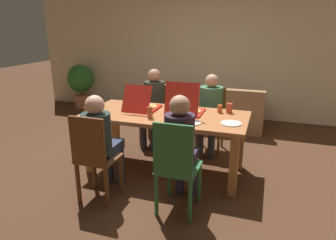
{
  "coord_description": "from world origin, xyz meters",
  "views": [
    {
      "loc": [
        1.19,
        -3.45,
        1.84
      ],
      "look_at": [
        0.0,
        0.1,
        0.66
      ],
      "focal_mm": 32.59,
      "sensor_mm": 36.0,
      "label": 1
    }
  ],
  "objects_px": {
    "pizza_box_0": "(144,106)",
    "potted_plant": "(81,82)",
    "plate_1": "(191,123)",
    "drinking_glass_0": "(229,108)",
    "chair_2": "(212,115)",
    "chair_0": "(176,165)",
    "person_0": "(181,143)",
    "chair_3": "(94,158)",
    "pizza_box_1": "(186,109)",
    "dining_table": "(165,122)",
    "person_2": "(210,107)",
    "drinking_glass_1": "(150,113)",
    "person_1": "(153,102)",
    "drinking_glass_3": "(87,111)",
    "couch": "(210,111)",
    "person_3": "(101,137)",
    "plate_0": "(231,123)",
    "drinking_glass_2": "(220,109)",
    "chair_1": "(157,113)"
  },
  "relations": [
    {
      "from": "drinking_glass_1",
      "to": "person_1",
      "type": "bearing_deg",
      "value": 109.26
    },
    {
      "from": "person_0",
      "to": "chair_3",
      "type": "bearing_deg",
      "value": -167.24
    },
    {
      "from": "drinking_glass_1",
      "to": "potted_plant",
      "type": "bearing_deg",
      "value": 136.18
    },
    {
      "from": "person_3",
      "to": "plate_0",
      "type": "bearing_deg",
      "value": 26.02
    },
    {
      "from": "chair_0",
      "to": "pizza_box_0",
      "type": "relative_size",
      "value": 1.9
    },
    {
      "from": "person_2",
      "to": "drinking_glass_3",
      "type": "relative_size",
      "value": 10.8
    },
    {
      "from": "chair_0",
      "to": "potted_plant",
      "type": "bearing_deg",
      "value": 134.89
    },
    {
      "from": "pizza_box_0",
      "to": "potted_plant",
      "type": "bearing_deg",
      "value": 137.6
    },
    {
      "from": "pizza_box_1",
      "to": "plate_0",
      "type": "xyz_separation_m",
      "value": [
        0.59,
        -0.23,
        -0.05
      ]
    },
    {
      "from": "drinking_glass_3",
      "to": "pizza_box_1",
      "type": "bearing_deg",
      "value": 22.53
    },
    {
      "from": "plate_1",
      "to": "drinking_glass_0",
      "type": "distance_m",
      "value": 0.66
    },
    {
      "from": "dining_table",
      "to": "drinking_glass_2",
      "type": "distance_m",
      "value": 0.71
    },
    {
      "from": "dining_table",
      "to": "person_2",
      "type": "height_order",
      "value": "person_2"
    },
    {
      "from": "drinking_glass_2",
      "to": "chair_0",
      "type": "bearing_deg",
      "value": -100.76
    },
    {
      "from": "person_2",
      "to": "pizza_box_1",
      "type": "xyz_separation_m",
      "value": [
        -0.18,
        -0.69,
        0.14
      ]
    },
    {
      "from": "person_2",
      "to": "plate_0",
      "type": "distance_m",
      "value": 1.02
    },
    {
      "from": "pizza_box_1",
      "to": "drinking_glass_3",
      "type": "distance_m",
      "value": 1.22
    },
    {
      "from": "chair_2",
      "to": "dining_table",
      "type": "bearing_deg",
      "value": -114.11
    },
    {
      "from": "chair_3",
      "to": "dining_table",
      "type": "bearing_deg",
      "value": 63.4
    },
    {
      "from": "drinking_glass_2",
      "to": "drinking_glass_0",
      "type": "bearing_deg",
      "value": 14.65
    },
    {
      "from": "person_3",
      "to": "person_2",
      "type": "bearing_deg",
      "value": 60.54
    },
    {
      "from": "plate_1",
      "to": "drinking_glass_0",
      "type": "xyz_separation_m",
      "value": [
        0.35,
        0.56,
        0.06
      ]
    },
    {
      "from": "person_1",
      "to": "drinking_glass_3",
      "type": "bearing_deg",
      "value": -110.09
    },
    {
      "from": "chair_1",
      "to": "chair_2",
      "type": "bearing_deg",
      "value": 1.01
    },
    {
      "from": "drinking_glass_0",
      "to": "couch",
      "type": "height_order",
      "value": "drinking_glass_0"
    },
    {
      "from": "chair_1",
      "to": "person_3",
      "type": "distance_m",
      "value": 1.7
    },
    {
      "from": "potted_plant",
      "to": "chair_2",
      "type": "bearing_deg",
      "value": -24.21
    },
    {
      "from": "person_0",
      "to": "chair_2",
      "type": "bearing_deg",
      "value": 90.0
    },
    {
      "from": "potted_plant",
      "to": "drinking_glass_0",
      "type": "bearing_deg",
      "value": -30.26
    },
    {
      "from": "chair_1",
      "to": "potted_plant",
      "type": "relative_size",
      "value": 0.94
    },
    {
      "from": "chair_2",
      "to": "pizza_box_0",
      "type": "distance_m",
      "value": 1.16
    },
    {
      "from": "pizza_box_0",
      "to": "plate_0",
      "type": "distance_m",
      "value": 1.19
    },
    {
      "from": "person_2",
      "to": "drinking_glass_1",
      "type": "height_order",
      "value": "person_2"
    },
    {
      "from": "plate_1",
      "to": "drinking_glass_3",
      "type": "relative_size",
      "value": 2.19
    },
    {
      "from": "chair_0",
      "to": "pizza_box_1",
      "type": "relative_size",
      "value": 1.99
    },
    {
      "from": "pizza_box_1",
      "to": "drinking_glass_3",
      "type": "height_order",
      "value": "pizza_box_1"
    },
    {
      "from": "chair_0",
      "to": "person_2",
      "type": "bearing_deg",
      "value": 90.0
    },
    {
      "from": "chair_3",
      "to": "pizza_box_1",
      "type": "relative_size",
      "value": 1.96
    },
    {
      "from": "person_3",
      "to": "couch",
      "type": "bearing_deg",
      "value": 76.55
    },
    {
      "from": "drinking_glass_3",
      "to": "drinking_glass_2",
      "type": "bearing_deg",
      "value": 22.89
    },
    {
      "from": "pizza_box_0",
      "to": "drinking_glass_1",
      "type": "height_order",
      "value": "pizza_box_0"
    },
    {
      "from": "chair_0",
      "to": "potted_plant",
      "type": "distance_m",
      "value": 4.65
    },
    {
      "from": "drinking_glass_0",
      "to": "drinking_glass_3",
      "type": "relative_size",
      "value": 1.14
    },
    {
      "from": "drinking_glass_1",
      "to": "couch",
      "type": "relative_size",
      "value": 0.07
    },
    {
      "from": "pizza_box_0",
      "to": "drinking_glass_0",
      "type": "bearing_deg",
      "value": 10.6
    },
    {
      "from": "drinking_glass_1",
      "to": "drinking_glass_3",
      "type": "bearing_deg",
      "value": -169.9
    },
    {
      "from": "chair_0",
      "to": "chair_1",
      "type": "distance_m",
      "value": 2.01
    },
    {
      "from": "chair_0",
      "to": "drinking_glass_1",
      "type": "bearing_deg",
      "value": 128.99
    },
    {
      "from": "couch",
      "to": "chair_0",
      "type": "bearing_deg",
      "value": -85.63
    },
    {
      "from": "chair_0",
      "to": "drinking_glass_1",
      "type": "distance_m",
      "value": 0.89
    }
  ]
}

